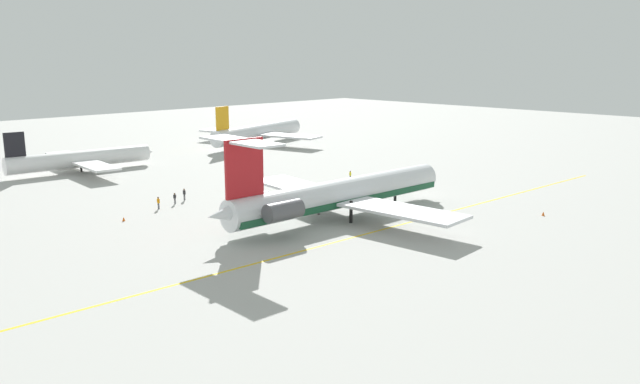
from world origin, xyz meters
TOP-DOWN VIEW (x-y plane):
  - ground at (0.00, 0.00)m, footprint 354.07×354.07m
  - main_jetliner at (-0.07, 11.31)m, footprint 40.98×36.44m
  - airliner_mid_left at (-8.32, 68.26)m, footprint 27.57×27.26m
  - airliner_mid_right at (39.05, 74.67)m, footprint 33.31×33.29m
  - ground_crew_near_nose at (20.75, 27.81)m, footprint 0.42×0.27m
  - ground_crew_near_tail at (-10.75, 33.40)m, footprint 0.42×0.27m
  - ground_crew_portside at (-8.43, 34.50)m, footprint 0.29×0.41m
  - ground_crew_starboard at (-14.04, 32.37)m, footprint 0.28×0.41m
  - safety_cone_nose at (21.91, 24.34)m, footprint 0.40×0.40m
  - safety_cone_wingtip at (21.15, -7.40)m, footprint 0.40×0.40m
  - safety_cone_tail at (-20.76, 29.70)m, footprint 0.40×0.40m
  - taxiway_centreline at (1.08, 3.26)m, footprint 106.47×4.84m

SIDE VIEW (x-z plane):
  - ground at x=0.00m, z-range 0.00..0.00m
  - taxiway_centreline at x=1.08m, z-range 0.00..0.01m
  - safety_cone_nose at x=21.91m, z-range 0.00..0.55m
  - safety_cone_wingtip at x=21.15m, z-range 0.00..0.55m
  - safety_cone_tail at x=-20.76m, z-range 0.00..0.55m
  - ground_crew_near_nose at x=20.75m, z-range 0.22..1.88m
  - ground_crew_near_tail at x=-10.75m, z-range 0.22..1.89m
  - ground_crew_starboard at x=-14.04m, z-range 0.24..2.00m
  - ground_crew_portside at x=-8.43m, z-range 0.24..2.03m
  - airliner_mid_left at x=-8.32m, z-range -1.69..6.55m
  - airliner_mid_right at x=39.05m, z-range -2.07..8.00m
  - main_jetliner at x=-0.07m, z-range -2.72..9.23m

